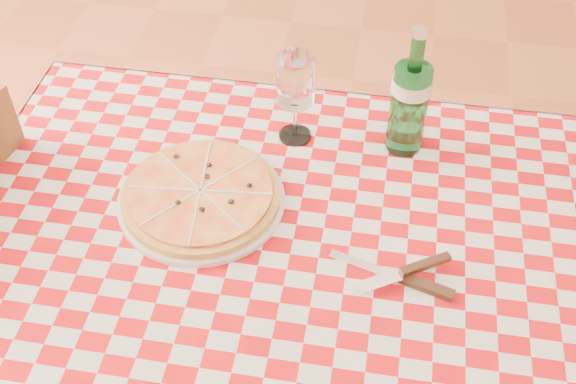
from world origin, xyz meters
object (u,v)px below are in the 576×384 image
object	(u,v)px
dining_table	(293,272)
wine_glass	(295,99)
water_bottle	(411,91)
pizza_plate	(201,195)

from	to	relation	value
dining_table	wine_glass	xyz separation A→B (m)	(-0.04, 0.28, 0.20)
dining_table	water_bottle	size ratio (longest dim) A/B	4.25
dining_table	water_bottle	bearing A→B (deg)	57.76
water_bottle	wine_glass	bearing A→B (deg)	-177.68
pizza_plate	water_bottle	size ratio (longest dim) A/B	1.14
dining_table	wine_glass	world-z (taller)	wine_glass
pizza_plate	wine_glass	xyz separation A→B (m)	(0.15, 0.22, 0.08)
water_bottle	dining_table	bearing A→B (deg)	-122.24
water_bottle	wine_glass	world-z (taller)	water_bottle
pizza_plate	wine_glass	bearing A→B (deg)	56.32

